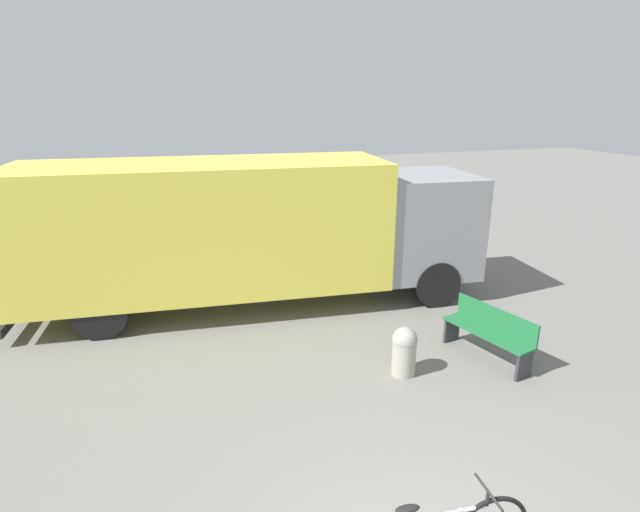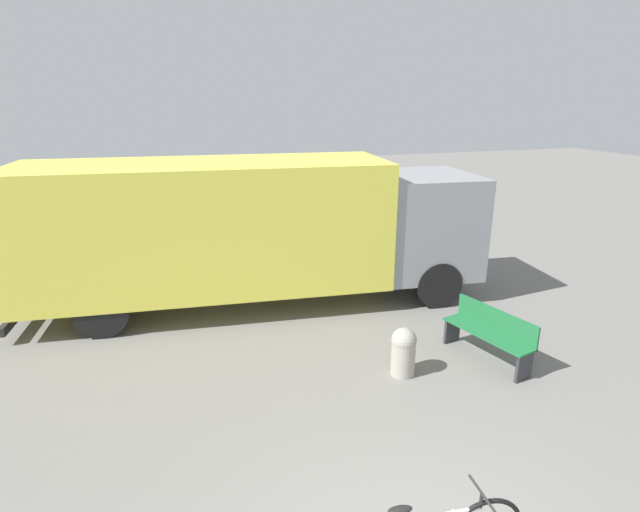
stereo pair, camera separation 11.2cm
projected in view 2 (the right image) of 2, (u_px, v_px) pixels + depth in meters
name	position (u px, v px, depth m)	size (l,w,h in m)	color
delivery_truck	(252.00, 226.00, 9.84)	(9.17, 3.03, 2.90)	#EAE04C
park_bench	(490.00, 332.00, 8.01)	(0.77, 1.60, 0.84)	#1E6638
bollard_near_bench	(403.00, 350.00, 7.57)	(0.38, 0.38, 0.77)	#9E998C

